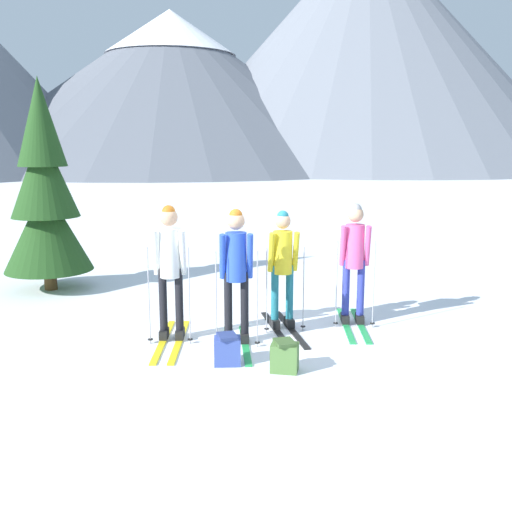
# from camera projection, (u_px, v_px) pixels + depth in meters

# --- Properties ---
(ground_plane) EXTENTS (400.00, 400.00, 0.00)m
(ground_plane) POSITION_uv_depth(u_px,v_px,m) (261.00, 332.00, 8.46)
(ground_plane) COLOR white
(skier_in_white) EXTENTS (0.74, 1.82, 1.86)m
(skier_in_white) POSITION_uv_depth(u_px,v_px,m) (170.00, 264.00, 7.96)
(skier_in_white) COLOR yellow
(skier_in_white) RESTS_ON ground
(skier_in_blue) EXTENTS (0.61, 1.62, 1.83)m
(skier_in_blue) POSITION_uv_depth(u_px,v_px,m) (236.00, 267.00, 7.81)
(skier_in_blue) COLOR green
(skier_in_blue) RESTS_ON ground
(skier_in_yellow) EXTENTS (0.61, 1.79, 1.74)m
(skier_in_yellow) POSITION_uv_depth(u_px,v_px,m) (283.00, 265.00, 8.46)
(skier_in_yellow) COLOR black
(skier_in_yellow) RESTS_ON ground
(skier_in_pink) EXTENTS (0.78, 1.72, 1.81)m
(skier_in_pink) POSITION_uv_depth(u_px,v_px,m) (354.00, 256.00, 8.68)
(skier_in_pink) COLOR green
(skier_in_pink) RESTS_ON ground
(pine_tree_near) EXTENTS (1.59, 1.59, 3.83)m
(pine_tree_near) POSITION_uv_depth(u_px,v_px,m) (45.00, 195.00, 10.60)
(pine_tree_near) COLOR #51381E
(pine_tree_near) RESTS_ON ground
(backpack_on_snow_front) EXTENTS (0.36, 0.30, 0.38)m
(backpack_on_snow_front) POSITION_uv_depth(u_px,v_px,m) (227.00, 350.00, 7.19)
(backpack_on_snow_front) COLOR #384C99
(backpack_on_snow_front) RESTS_ON ground
(backpack_on_snow_beside) EXTENTS (0.39, 0.35, 0.38)m
(backpack_on_snow_beside) POSITION_uv_depth(u_px,v_px,m) (285.00, 356.00, 6.97)
(backpack_on_snow_beside) COLOR #4C7238
(backpack_on_snow_beside) RESTS_ON ground
(mountain_ridge_distant) EXTENTS (96.39, 48.28, 26.25)m
(mountain_ridge_distant) POSITION_uv_depth(u_px,v_px,m) (129.00, 48.00, 58.27)
(mountain_ridge_distant) COLOR slate
(mountain_ridge_distant) RESTS_ON ground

